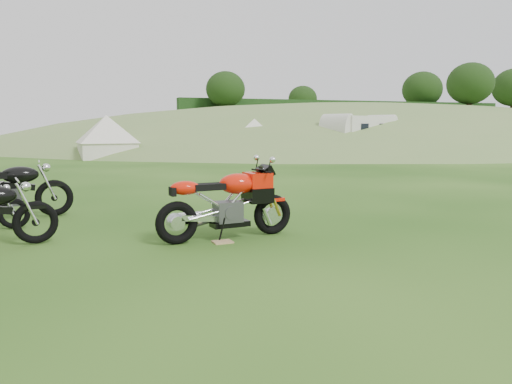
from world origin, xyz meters
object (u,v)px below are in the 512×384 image
object	(u,v)px
tent_right	(254,136)
caravan	(360,136)
tent_left	(107,136)
vintage_moto_c	(8,189)
sport_motorcycle	(227,198)
plywood_board	(223,242)

from	to	relation	value
tent_right	caravan	distance (m)	6.09
tent_left	caravan	xyz separation A→B (m)	(13.93, -2.23, -0.05)
vintage_moto_c	tent_left	xyz separation A→B (m)	(2.41, 17.64, 0.64)
sport_motorcycle	tent_right	distance (m)	21.49
tent_left	tent_right	world-z (taller)	tent_left
plywood_board	vintage_moto_c	xyz separation A→B (m)	(-3.26, 3.09, 0.56)
vintage_moto_c	tent_right	xyz separation A→B (m)	(10.58, 17.39, 0.59)
sport_motorcycle	plywood_board	bearing A→B (deg)	-126.87
vintage_moto_c	tent_left	bearing A→B (deg)	76.68
tent_right	plywood_board	bearing A→B (deg)	-92.24
tent_left	tent_right	xyz separation A→B (m)	(8.17, -0.25, -0.05)
vintage_moto_c	caravan	xyz separation A→B (m)	(16.33, 15.41, 0.60)
plywood_board	tent_left	distance (m)	20.78
sport_motorcycle	caravan	distance (m)	22.40
tent_left	caravan	world-z (taller)	tent_left
plywood_board	tent_right	xyz separation A→B (m)	(7.32, 20.48, 1.15)
plywood_board	caravan	world-z (taller)	caravan
sport_motorcycle	tent_right	world-z (taller)	tent_right
vintage_moto_c	tent_left	size ratio (longest dim) A/B	0.78
vintage_moto_c	tent_left	distance (m)	17.82
plywood_board	sport_motorcycle	bearing A→B (deg)	60.78
plywood_board	caravan	xyz separation A→B (m)	(13.07, 18.50, 1.16)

